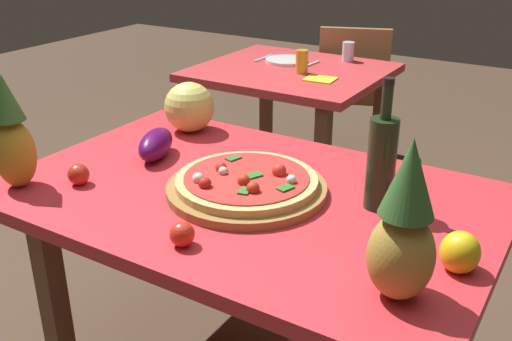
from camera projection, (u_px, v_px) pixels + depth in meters
name	position (u px, v px, depth m)	size (l,w,h in m)	color
display_table	(247.00, 216.00, 1.69)	(1.38, 0.89, 0.72)	brown
background_table	(291.00, 90.00, 3.00)	(0.91, 0.82, 0.72)	brown
dining_chair	(353.00, 87.00, 3.51)	(0.51, 0.51, 0.85)	olive
pizza_board	(247.00, 189.00, 1.65)	(0.45, 0.45, 0.03)	olive
pizza	(246.00, 180.00, 1.63)	(0.40, 0.40, 0.06)	tan
wine_bottle	(381.00, 161.00, 1.52)	(0.08, 0.08, 0.35)	black
pineapple_left	(12.00, 138.00, 1.63)	(0.12, 0.12, 0.33)	#B19026
pineapple_right	(404.00, 229.00, 1.15)	(0.14, 0.14, 0.35)	#AD8937
melon	(189.00, 107.00, 2.08)	(0.18, 0.18, 0.18)	#DBD566
bell_pepper	(460.00, 252.00, 1.28)	(0.09, 0.09, 0.10)	yellow
eggplant	(156.00, 144.00, 1.87)	(0.20, 0.09, 0.09)	#520D4B
tomato_by_bottle	(379.00, 162.00, 1.77)	(0.07, 0.07, 0.07)	red
tomato_near_board	(182.00, 234.00, 1.38)	(0.06, 0.06, 0.06)	red
tomato_beside_pepper	(79.00, 174.00, 1.69)	(0.06, 0.06, 0.06)	red
drinking_glass_juice	(302.00, 62.00, 2.85)	(0.06, 0.06, 0.11)	gold
drinking_glass_water	(348.00, 52.00, 3.09)	(0.06, 0.06, 0.10)	silver
dinner_plate	(286.00, 60.00, 3.08)	(0.22, 0.22, 0.02)	white
fork_utensil	(264.00, 58.00, 3.15)	(0.02, 0.18, 0.01)	silver
knife_utensil	(310.00, 65.00, 3.02)	(0.02, 0.18, 0.01)	silver
napkin_folded	(320.00, 79.00, 2.76)	(0.14, 0.12, 0.01)	yellow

